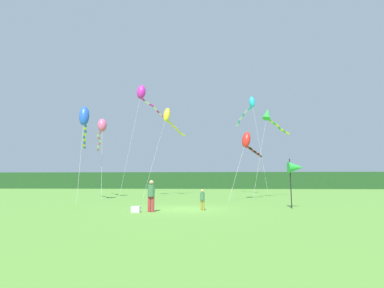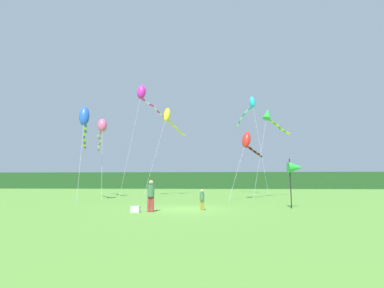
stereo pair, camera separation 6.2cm
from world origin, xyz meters
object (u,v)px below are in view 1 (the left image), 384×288
Objects in this scene: person_child at (202,199)px; banner_flag_pole at (296,168)px; kite_rainbow at (102,129)px; kite_cyan at (249,106)px; kite_red at (247,142)px; kite_yellow at (168,117)px; kite_blue at (84,120)px; person_adult at (151,194)px; cooler_box at (136,209)px; kite_magenta at (143,95)px; kite_green at (269,117)px.

banner_flag_pole is at bearing 15.32° from person_child.
kite_cyan is at bearing 23.96° from kite_rainbow.
kite_yellow reaches higher than kite_red.
kite_blue reaches higher than kite_red.
kite_rainbow reaches higher than person_child.
kite_cyan reaches higher than person_adult.
person_child is 22.56m from kite_cyan.
cooler_box is (-3.45, -1.12, -0.49)m from person_child.
cooler_box is 16.42m from kite_rainbow.
kite_magenta is 13.84m from kite_green.
kite_cyan is 1.20× the size of kite_yellow.
kite_blue is (-10.41, 7.28, 6.26)m from person_child.
kite_cyan is (8.34, 20.11, 10.19)m from person_adult.
cooler_box is at bearing -50.36° from kite_blue.
kite_cyan is at bearing 65.87° from cooler_box.
kite_yellow is at bearing 143.18° from kite_red.
person_adult is at bearing -112.52° from kite_cyan.
person_child is 14.17m from kite_blue.
kite_cyan reaches higher than cooler_box.
kite_rainbow is 7.85m from kite_yellow.
cooler_box is 0.04× the size of kite_magenta.
kite_red is 0.61× the size of kite_yellow.
kite_yellow is at bearing 159.92° from kite_green.
kite_green is (16.94, 4.76, 1.16)m from kite_blue.
kite_rainbow is at bearing -156.04° from kite_cyan.
kite_green is (9.98, 13.17, 7.91)m from cooler_box.
person_adult is at bearing 13.57° from cooler_box.
kite_cyan is (5.64, 19.17, 10.48)m from person_child.
person_adult is at bearing -46.81° from kite_blue.
kite_magenta is (3.56, 6.47, 4.26)m from kite_blue.
kite_green is at bearing 52.86° from cooler_box.
kite_rainbow is at bearing -147.12° from kite_yellow.
person_adult reaches higher than person_child.
banner_flag_pole is 19.90m from kite_rainbow.
kite_rainbow is 17.25m from kite_green.
kite_red is 14.90m from kite_rainbow.
kite_cyan is 1.51× the size of kite_blue.
kite_blue is (-16.07, 5.73, 4.49)m from banner_flag_pole.
kite_magenta reaches higher than cooler_box.
kite_yellow is at bearing 95.52° from person_adult.
cooler_box is 24.79m from kite_cyan.
kite_green is (6.53, 12.05, 7.43)m from person_child.
cooler_box is 0.04× the size of kite_yellow.
person_adult is at bearing -121.71° from kite_red.
kite_magenta reaches higher than kite_blue.
kite_green is (0.88, -7.12, -3.05)m from kite_cyan.
kite_blue reaches higher than person_adult.
kite_rainbow is at bearing 93.44° from kite_blue.
kite_green is at bearing -7.26° from kite_magenta.
kite_blue is (-16.06, -11.88, -4.21)m from kite_cyan.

